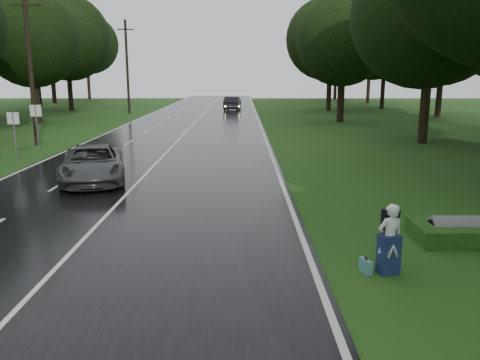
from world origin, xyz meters
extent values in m
plane|color=#234B16|center=(0.00, 0.00, 0.00)|extent=(160.00, 160.00, 0.00)
cube|color=black|center=(0.00, 20.00, 0.02)|extent=(12.00, 140.00, 0.04)
cube|color=silver|center=(0.00, 20.00, 0.04)|extent=(0.12, 140.00, 0.01)
imported|color=#424447|center=(-1.84, 8.51, 0.77)|extent=(3.68, 5.69, 1.46)
imported|color=black|center=(3.13, 49.03, 0.85)|extent=(2.15, 5.06, 1.62)
imported|color=silver|center=(7.41, -0.77, 0.80)|extent=(0.66, 0.51, 1.60)
cube|color=navy|center=(7.41, -0.77, 0.45)|extent=(0.51, 0.40, 0.89)
cube|color=black|center=(7.47, -0.55, 1.15)|extent=(0.40, 0.27, 0.51)
cube|color=teal|center=(6.94, -0.71, 0.15)|extent=(0.22, 0.45, 0.31)
cylinder|color=slate|center=(9.86, 1.47, 0.00)|extent=(1.33, 0.66, 0.66)
camera|label=1|loc=(4.17, -10.88, 4.31)|focal=36.52mm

